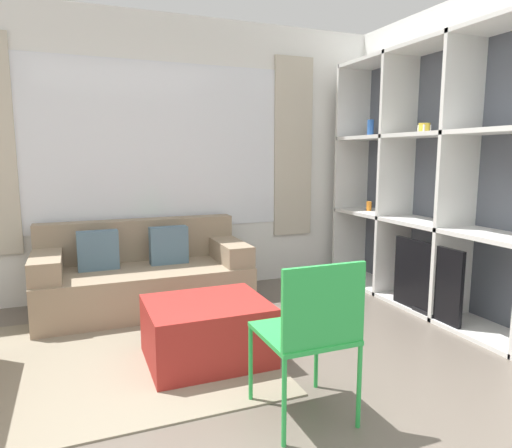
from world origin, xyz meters
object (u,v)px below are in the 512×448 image
Objects in this scene: couch_main at (144,276)px; ottoman at (207,331)px; shelving_unit at (429,183)px; folding_chair at (311,327)px.

couch_main is 2.31× the size of ottoman.
ottoman is (-2.16, -0.37, -0.92)m from shelving_unit.
couch_main is (-2.39, 0.89, -0.83)m from shelving_unit.
couch_main is at bearing 100.59° from ottoman.
shelving_unit is 2.69m from couch_main.
shelving_unit is 2.33m from folding_chair.
ottoman is 1.00m from folding_chair.
folding_chair is at bearing -71.93° from ottoman.
shelving_unit reaches higher than folding_chair.
folding_chair reaches higher than couch_main.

